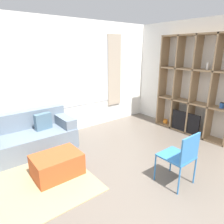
{
  "coord_description": "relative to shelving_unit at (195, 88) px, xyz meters",
  "views": [
    {
      "loc": [
        -1.77,
        -1.11,
        2.01
      ],
      "look_at": [
        0.51,
        1.79,
        0.85
      ],
      "focal_mm": 32.0,
      "sensor_mm": 36.0,
      "label": 1
    }
  ],
  "objects": [
    {
      "name": "ground_plane",
      "position": [
        -2.7,
        -1.37,
        -1.13
      ],
      "size": [
        16.0,
        16.0,
        0.0
      ],
      "primitive_type": "plane",
      "color": "#665B51"
    },
    {
      "name": "area_rug",
      "position": [
        -4.08,
        0.53,
        -1.13
      ],
      "size": [
        2.25,
        2.03,
        0.01
      ],
      "primitive_type": "cube",
      "color": "tan",
      "rests_on": "ground_plane"
    },
    {
      "name": "couch_main",
      "position": [
        -3.47,
        1.46,
        -0.83
      ],
      "size": [
        1.7,
        0.82,
        0.79
      ],
      "color": "slate",
      "rests_on": "ground_plane"
    },
    {
      "name": "folding_chair",
      "position": [
        -2.03,
        -1.05,
        -0.61
      ],
      "size": [
        0.44,
        0.46,
        0.86
      ],
      "rotation": [
        0.0,
        0.0,
        3.14
      ],
      "color": "#3375B7",
      "rests_on": "ground_plane"
    },
    {
      "name": "wall_right",
      "position": [
        0.18,
        0.26,
        0.22
      ],
      "size": [
        0.07,
        4.46,
        2.7
      ],
      "primitive_type": "cube",
      "color": "white",
      "rests_on": "ground_plane"
    },
    {
      "name": "ottoman",
      "position": [
        -3.4,
        0.34,
        -0.94
      ],
      "size": [
        0.76,
        0.55,
        0.38
      ],
      "color": "#B74C23",
      "rests_on": "ground_plane"
    },
    {
      "name": "shelving_unit",
      "position": [
        0.0,
        0.0,
        0.0
      ],
      "size": [
        0.35,
        1.87,
        2.35
      ],
      "color": "silver",
      "rests_on": "ground_plane"
    },
    {
      "name": "wall_back",
      "position": [
        -2.7,
        1.92,
        0.23
      ],
      "size": [
        6.88,
        0.11,
        2.7
      ],
      "color": "white",
      "rests_on": "ground_plane"
    }
  ]
}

